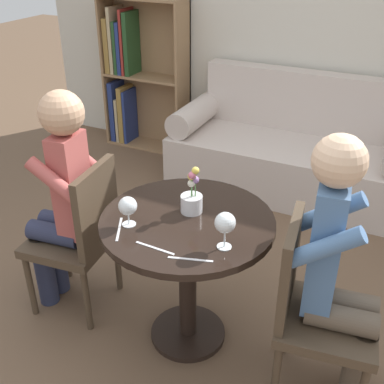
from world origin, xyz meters
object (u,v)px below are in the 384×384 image
(chair_left, at_px, (81,233))
(wine_glass_right, at_px, (225,224))
(bookshelf_left, at_px, (137,75))
(person_left, at_px, (62,198))
(couch, at_px, (290,153))
(chair_right, at_px, (312,306))
(person_right, at_px, (340,273))
(flower_vase, at_px, (192,198))
(wine_glass_left, at_px, (128,206))

(chair_left, xyz_separation_m, wine_glass_right, (0.87, -0.11, 0.37))
(bookshelf_left, bearing_deg, person_left, -67.79)
(couch, relative_size, chair_right, 2.10)
(chair_left, relative_size, chair_right, 1.00)
(couch, height_order, person_right, person_right)
(chair_left, relative_size, flower_vase, 3.77)
(chair_left, bearing_deg, wine_glass_right, 76.59)
(chair_left, height_order, person_right, person_right)
(bookshelf_left, distance_m, wine_glass_right, 2.95)
(bookshelf_left, relative_size, chair_left, 1.56)
(bookshelf_left, distance_m, wine_glass_left, 2.71)
(person_right, height_order, wine_glass_left, person_right)
(chair_right, distance_m, wine_glass_right, 0.54)
(person_right, height_order, wine_glass_right, person_right)
(chair_left, relative_size, person_right, 0.69)
(bookshelf_left, bearing_deg, chair_left, -65.81)
(bookshelf_left, xyz_separation_m, chair_right, (2.25, -2.21, -0.20))
(wine_glass_right, height_order, flower_vase, flower_vase)
(flower_vase, bearing_deg, chair_right, -10.35)
(wine_glass_right, bearing_deg, person_right, 12.43)
(chair_right, height_order, wine_glass_left, chair_right)
(couch, bearing_deg, person_left, -110.26)
(person_left, xyz_separation_m, wine_glass_left, (0.49, -0.12, 0.14))
(chair_left, bearing_deg, bookshelf_left, -162.27)
(couch, xyz_separation_m, wine_glass_left, (-0.22, -2.05, 0.53))
(person_right, distance_m, flower_vase, 0.74)
(chair_right, height_order, flower_vase, flower_vase)
(person_right, bearing_deg, chair_right, 95.22)
(wine_glass_left, bearing_deg, person_left, 166.54)
(chair_left, bearing_deg, person_right, 83.45)
(couch, bearing_deg, flower_vase, -90.34)
(chair_right, bearing_deg, chair_left, 81.51)
(couch, relative_size, person_left, 1.47)
(chair_right, height_order, wine_glass_right, wine_glass_right)
(person_right, distance_m, wine_glass_right, 0.51)
(couch, xyz_separation_m, chair_right, (0.63, -1.94, 0.18))
(person_right, relative_size, wine_glass_right, 7.66)
(chair_right, bearing_deg, bookshelf_left, 37.96)
(wine_glass_left, xyz_separation_m, wine_glass_right, (0.46, 0.03, 0.02))
(chair_right, xyz_separation_m, flower_vase, (-0.64, 0.12, 0.32))
(wine_glass_right, bearing_deg, chair_left, 173.05)
(bookshelf_left, xyz_separation_m, person_left, (0.90, -2.20, 0.01))
(bookshelf_left, relative_size, person_left, 1.09)
(chair_left, height_order, person_left, person_left)
(chair_right, bearing_deg, wine_glass_right, 94.82)
(couch, height_order, bookshelf_left, bookshelf_left)
(person_right, bearing_deg, bookshelf_left, 39.26)
(person_left, bearing_deg, couch, 153.28)
(wine_glass_right, xyz_separation_m, flower_vase, (-0.25, 0.20, -0.05))
(bookshelf_left, relative_size, wine_glass_right, 8.30)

